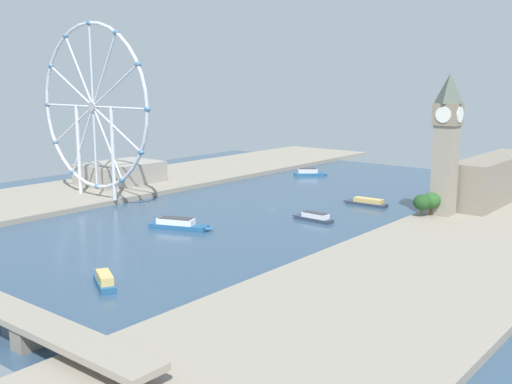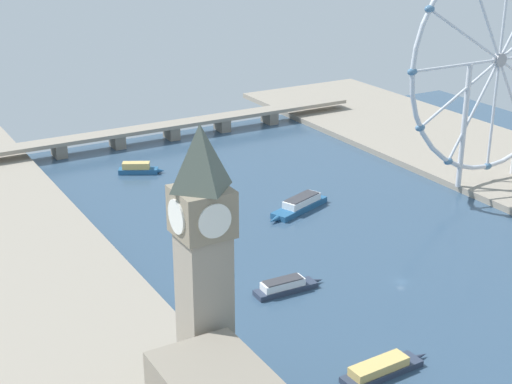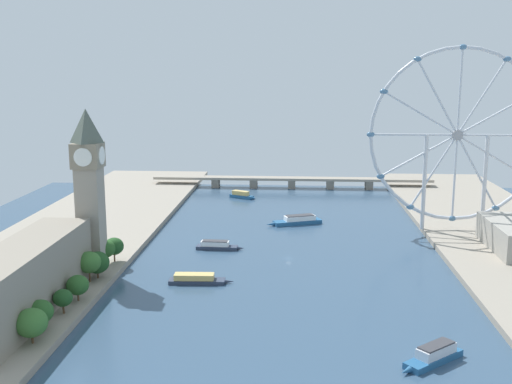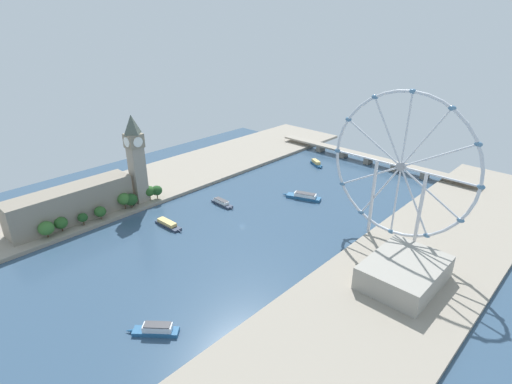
# 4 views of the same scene
# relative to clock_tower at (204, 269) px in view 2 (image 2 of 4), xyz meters

# --- Properties ---
(ground_plane) EXTENTS (419.96, 419.96, 0.00)m
(ground_plane) POSITION_rel_clock_tower_xyz_m (92.76, 32.74, -42.78)
(ground_plane) COLOR #334C66
(riverbank_left) EXTENTS (90.00, 520.00, 3.00)m
(riverbank_left) POSITION_rel_clock_tower_xyz_m (-32.22, 32.74, -41.28)
(riverbank_left) COLOR gray
(riverbank_left) RESTS_ON ground_plane
(clock_tower) EXTENTS (13.75, 13.75, 76.31)m
(clock_tower) POSITION_rel_clock_tower_xyz_m (0.00, 0.00, 0.00)
(clock_tower) COLOR gray
(clock_tower) RESTS_ON riverbank_left
(ferris_wheel) EXTENTS (104.66, 3.20, 108.08)m
(ferris_wheel) POSITION_rel_clock_tower_xyz_m (189.63, 88.16, 16.01)
(ferris_wheel) COLOR silver
(ferris_wheel) RESTS_ON riverbank_right
(river_bridge) EXTENTS (231.96, 12.12, 8.83)m
(river_bridge) POSITION_rel_clock_tower_xyz_m (92.76, 230.88, -36.21)
(river_bridge) COLOR gray
(river_bridge) RESTS_ON ground_plane
(tour_boat_0) EXTENTS (21.52, 14.08, 5.64)m
(tour_boat_0) POSITION_rel_clock_tower_xyz_m (54.82, 185.61, -40.39)
(tour_boat_0) COLOR #235684
(tour_boat_0) RESTS_ON ground_plane
(tour_boat_2) EXTENTS (30.19, 7.71, 4.45)m
(tour_boat_2) POSITION_rel_clock_tower_xyz_m (51.03, -8.26, -40.87)
(tour_boat_2) COLOR #2D384C
(tour_boat_2) RESTS_ON ground_plane
(tour_boat_3) EXTENTS (26.52, 6.88, 4.87)m
(tour_boat_3) POSITION_rel_clock_tower_xyz_m (53.33, 47.05, -40.74)
(tour_boat_3) COLOR #2D384C
(tour_boat_3) RESTS_ON ground_plane
(tour_boat_4) EXTENTS (35.67, 18.19, 5.90)m
(tour_boat_4) POSITION_rel_clock_tower_xyz_m (97.48, 106.32, -40.35)
(tour_boat_4) COLOR #235684
(tour_boat_4) RESTS_ON ground_plane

